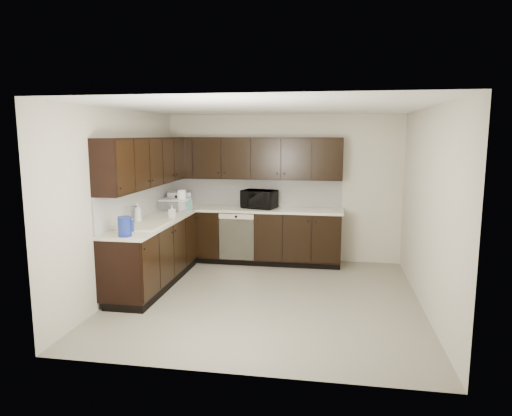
{
  "coord_description": "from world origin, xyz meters",
  "views": [
    {
      "loc": [
        0.83,
        -5.78,
        2.15
      ],
      "look_at": [
        -0.24,
        0.6,
        1.12
      ],
      "focal_mm": 32.0,
      "sensor_mm": 36.0,
      "label": 1
    }
  ],
  "objects_px": {
    "toaster_oven": "(180,199)",
    "blue_pitcher": "(125,226)",
    "sink": "(144,229)",
    "microwave": "(259,199)",
    "storage_bin": "(175,205)"
  },
  "relations": [
    {
      "from": "blue_pitcher",
      "to": "sink",
      "type": "bearing_deg",
      "value": 76.26
    },
    {
      "from": "toaster_oven",
      "to": "storage_bin",
      "type": "height_order",
      "value": "toaster_oven"
    },
    {
      "from": "microwave",
      "to": "blue_pitcher",
      "type": "relative_size",
      "value": 2.26
    },
    {
      "from": "sink",
      "to": "toaster_oven",
      "type": "xyz_separation_m",
      "value": [
        -0.07,
        1.7,
        0.18
      ]
    },
    {
      "from": "toaster_oven",
      "to": "blue_pitcher",
      "type": "xyz_separation_m",
      "value": [
        0.12,
        -2.39,
        -0.0
      ]
    },
    {
      "from": "storage_bin",
      "to": "blue_pitcher",
      "type": "height_order",
      "value": "blue_pitcher"
    },
    {
      "from": "microwave",
      "to": "storage_bin",
      "type": "relative_size",
      "value": 1.24
    },
    {
      "from": "toaster_oven",
      "to": "blue_pitcher",
      "type": "relative_size",
      "value": 1.64
    },
    {
      "from": "sink",
      "to": "microwave",
      "type": "relative_size",
      "value": 1.49
    },
    {
      "from": "sink",
      "to": "toaster_oven",
      "type": "height_order",
      "value": "sink"
    },
    {
      "from": "sink",
      "to": "microwave",
      "type": "xyz_separation_m",
      "value": [
        1.31,
        1.72,
        0.21
      ]
    },
    {
      "from": "microwave",
      "to": "storage_bin",
      "type": "distance_m",
      "value": 1.4
    },
    {
      "from": "microwave",
      "to": "toaster_oven",
      "type": "xyz_separation_m",
      "value": [
        -1.38,
        -0.02,
        -0.03
      ]
    },
    {
      "from": "toaster_oven",
      "to": "storage_bin",
      "type": "bearing_deg",
      "value": -95.05
    },
    {
      "from": "microwave",
      "to": "blue_pitcher",
      "type": "bearing_deg",
      "value": -102.95
    }
  ]
}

